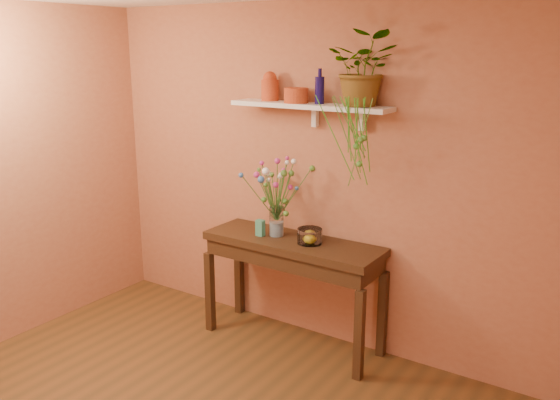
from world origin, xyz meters
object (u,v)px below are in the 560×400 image
at_px(spider_plant, 364,68).
at_px(glass_vase, 276,223).
at_px(sideboard, 293,255).
at_px(bouquet, 277,183).
at_px(glass_bowl, 310,237).
at_px(terracotta_jug, 270,87).
at_px(blue_bottle, 320,89).

distance_m(spider_plant, glass_vase, 1.39).
distance_m(sideboard, bouquet, 0.59).
bearing_deg(bouquet, glass_vase, 144.08).
bearing_deg(sideboard, glass_bowl, 1.38).
distance_m(terracotta_jug, glass_bowl, 1.21).
distance_m(glass_vase, bouquet, 0.34).
xyz_separation_m(sideboard, terracotta_jug, (-0.32, 0.15, 1.29)).
bearing_deg(sideboard, bouquet, 176.93).
relative_size(glass_vase, bouquet, 0.44).
height_order(bouquet, glass_bowl, bouquet).
height_order(terracotta_jug, glass_bowl, terracotta_jug).
xyz_separation_m(terracotta_jug, glass_bowl, (0.47, -0.15, -1.11)).
bearing_deg(terracotta_jug, spider_plant, -0.47).
xyz_separation_m(blue_bottle, spider_plant, (0.35, 0.01, 0.16)).
xyz_separation_m(terracotta_jug, glass_vase, (0.15, -0.13, -1.06)).
height_order(blue_bottle, glass_vase, blue_bottle).
bearing_deg(sideboard, blue_bottle, 44.82).
height_order(sideboard, glass_vase, glass_vase).
xyz_separation_m(spider_plant, glass_bowl, (-0.34, -0.14, -1.27)).
xyz_separation_m(terracotta_jug, bouquet, (0.16, -0.14, -0.72)).
distance_m(terracotta_jug, blue_bottle, 0.46).
bearing_deg(glass_vase, blue_bottle, 21.68).
distance_m(blue_bottle, spider_plant, 0.39).
distance_m(spider_plant, glass_bowl, 1.32).
relative_size(sideboard, spider_plant, 2.75).
height_order(terracotta_jug, blue_bottle, blue_bottle).
bearing_deg(sideboard, spider_plant, 16.40).
height_order(glass_vase, bouquet, bouquet).
bearing_deg(bouquet, glass_bowl, -0.85).
xyz_separation_m(sideboard, glass_vase, (-0.17, 0.02, 0.23)).
relative_size(terracotta_jug, bouquet, 0.41).
bearing_deg(spider_plant, glass_bowl, -157.51).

